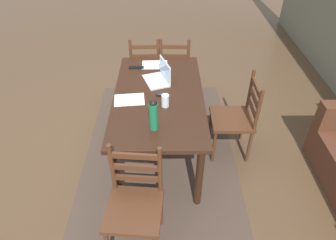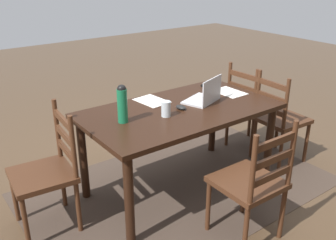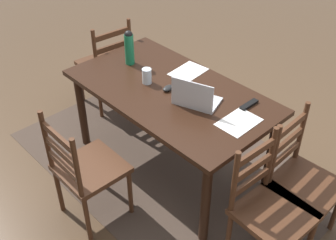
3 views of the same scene
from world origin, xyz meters
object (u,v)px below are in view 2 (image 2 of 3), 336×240
Objects in this scene: chair_far_head at (252,183)px; tv_remote at (208,87)px; dining_table at (180,119)px; chair_left_near at (251,108)px; laptop at (206,96)px; drinking_glass at (166,109)px; chair_right_near at (47,172)px; chair_left_far at (279,119)px; computer_mouse at (181,107)px; water_bottle at (122,103)px.

chair_far_head reaches higher than tv_remote.
dining_table is at bearing -153.89° from tv_remote.
dining_table is 1.14m from chair_left_near.
laptop is 0.47m from drinking_glass.
chair_far_head is 1.49m from chair_right_near.
drinking_glass is at bearing -75.53° from chair_far_head.
chair_left_far is at bearing -149.78° from chair_far_head.
chair_left_near is at bearing -176.22° from computer_mouse.
chair_far_head is at bearing 42.21° from chair_left_near.
chair_right_near reaches higher than drinking_glass.
drinking_glass is at bearing 8.17° from computer_mouse.
dining_table is at bearing 170.87° from chair_right_near.
computer_mouse is 0.59× the size of tv_remote.
computer_mouse is at bearing 174.45° from water_bottle.
chair_far_head is 2.53× the size of laptop.
chair_left_near reaches higher than computer_mouse.
dining_table is 13.19× the size of drinking_glass.
chair_left_far is 0.93m from laptop.
dining_table is 1.73× the size of chair_right_near.
computer_mouse reaches higher than tv_remote.
computer_mouse is 0.63m from tv_remote.
drinking_glass reaches higher than tv_remote.
drinking_glass is (0.20, -0.76, 0.37)m from chair_far_head.
computer_mouse is (-0.19, -0.05, -0.05)m from drinking_glass.
tv_remote is at bearing -8.62° from chair_left_near.
chair_far_head is at bearing 89.96° from dining_table.
laptop is (-0.27, -0.81, 0.37)m from chair_far_head.
drinking_glass is (-0.91, 0.25, 0.37)m from chair_right_near.
chair_left_far is at bearing 172.64° from water_bottle.
chair_right_near is 1.44m from laptop.
chair_left_near is 1.00× the size of chair_right_near.
chair_left_near reaches higher than drinking_glass.
water_bottle is (0.80, -0.04, 0.10)m from laptop.
computer_mouse is at bearing 10.13° from chair_left_near.
chair_left_far is at bearing 165.46° from computer_mouse.
tv_remote is (0.56, -0.44, 0.32)m from chair_left_far.
water_bottle is 1.75× the size of tv_remote.
laptop reaches higher than dining_table.
computer_mouse reaches higher than dining_table.
chair_far_head is 7.64× the size of drinking_glass.
tv_remote is at bearing -167.83° from water_bottle.
computer_mouse is (-1.10, 0.20, 0.33)m from chair_right_near.
tv_remote is (-0.56, -0.28, -0.01)m from computer_mouse.
chair_right_near is (1.11, -1.00, 0.00)m from chair_far_head.
chair_far_head is 9.50× the size of computer_mouse.
chair_left_far and chair_right_near have the same top height.
chair_right_near is (2.22, -0.36, 0.00)m from chair_left_far.
dining_table is 0.26m from drinking_glass.
water_bottle is at bearing -16.71° from drinking_glass.
chair_far_head is 3.18× the size of water_bottle.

